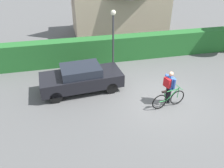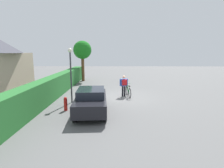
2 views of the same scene
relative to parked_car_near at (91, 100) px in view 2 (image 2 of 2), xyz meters
The scene contains 8 objects.
ground_plane 4.09m from the parked_car_near, 26.31° to the right, with size 60.00×60.00×0.00m, color #5A5A5A.
hedge_row 4.89m from the parked_car_near, 42.48° to the left, with size 18.94×0.90×1.58m, color #25682B.
parked_car_near is the anchor object (origin of this frame).
bicycle 4.40m from the parked_car_near, 32.30° to the right, with size 1.70×0.50×0.96m.
person_rider 4.32m from the parked_car_near, 27.71° to the right, with size 0.45×0.63×1.62m.
street_lamp 3.08m from the parked_car_near, 38.00° to the left, with size 0.28×0.28×3.62m.
tree_kerbside 12.00m from the parked_car_near, 12.23° to the left, with size 2.09×2.09×4.66m.
fire_hydrant 1.60m from the parked_car_near, 79.04° to the left, with size 0.20×0.20×0.81m.
Camera 2 is at (-13.50, 0.41, 3.39)m, focal length 29.25 mm.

